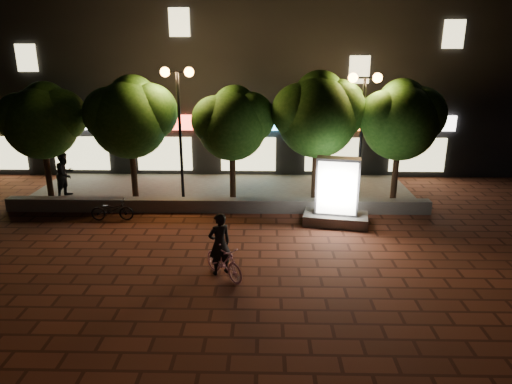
{
  "coord_description": "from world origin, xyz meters",
  "views": [
    {
      "loc": [
        1.82,
        -12.31,
        5.98
      ],
      "look_at": [
        1.52,
        1.5,
        1.58
      ],
      "focal_mm": 32.1,
      "sensor_mm": 36.0,
      "label": 1
    }
  ],
  "objects_px": {
    "tree_far_left": "(42,118)",
    "scooter_parked": "(112,210)",
    "tree_left": "(131,115)",
    "tree_far_right": "(401,118)",
    "scooter_pink": "(224,261)",
    "ad_kiosk": "(337,198)",
    "rider": "(220,244)",
    "pedestrian": "(65,174)",
    "tree_right": "(319,112)",
    "street_lamp_right": "(363,105)",
    "street_lamp_left": "(178,101)",
    "tree_mid": "(233,121)"
  },
  "relations": [
    {
      "from": "scooter_parked",
      "to": "rider",
      "type": "bearing_deg",
      "value": -136.05
    },
    {
      "from": "tree_far_left",
      "to": "street_lamp_right",
      "type": "relative_size",
      "value": 0.93
    },
    {
      "from": "ad_kiosk",
      "to": "rider",
      "type": "height_order",
      "value": "ad_kiosk"
    },
    {
      "from": "tree_left",
      "to": "tree_right",
      "type": "relative_size",
      "value": 0.97
    },
    {
      "from": "tree_left",
      "to": "pedestrian",
      "type": "bearing_deg",
      "value": 178.76
    },
    {
      "from": "tree_far_right",
      "to": "street_lamp_right",
      "type": "height_order",
      "value": "street_lamp_right"
    },
    {
      "from": "scooter_pink",
      "to": "pedestrian",
      "type": "distance_m",
      "value": 9.77
    },
    {
      "from": "tree_far_left",
      "to": "street_lamp_left",
      "type": "xyz_separation_m",
      "value": [
        5.45,
        -0.26,
        0.74
      ]
    },
    {
      "from": "tree_far_left",
      "to": "scooter_parked",
      "type": "relative_size",
      "value": 3.06
    },
    {
      "from": "tree_far_right",
      "to": "pedestrian",
      "type": "distance_m",
      "value": 13.62
    },
    {
      "from": "street_lamp_right",
      "to": "rider",
      "type": "distance_m",
      "value": 8.43
    },
    {
      "from": "tree_mid",
      "to": "scooter_pink",
      "type": "distance_m",
      "value": 7.19
    },
    {
      "from": "street_lamp_right",
      "to": "ad_kiosk",
      "type": "height_order",
      "value": "street_lamp_right"
    },
    {
      "from": "tree_far_left",
      "to": "tree_right",
      "type": "height_order",
      "value": "tree_right"
    },
    {
      "from": "tree_far_left",
      "to": "ad_kiosk",
      "type": "xyz_separation_m",
      "value": [
        11.25,
        -2.63,
        -2.33
      ]
    },
    {
      "from": "tree_right",
      "to": "scooter_pink",
      "type": "distance_m",
      "value": 7.98
    },
    {
      "from": "street_lamp_right",
      "to": "scooter_pink",
      "type": "distance_m",
      "value": 8.68
    },
    {
      "from": "tree_far_left",
      "to": "tree_right",
      "type": "distance_m",
      "value": 10.81
    },
    {
      "from": "tree_left",
      "to": "street_lamp_right",
      "type": "xyz_separation_m",
      "value": [
        8.95,
        -0.26,
        0.45
      ]
    },
    {
      "from": "tree_far_left",
      "to": "scooter_parked",
      "type": "distance_m",
      "value": 5.02
    },
    {
      "from": "tree_far_left",
      "to": "scooter_parked",
      "type": "bearing_deg",
      "value": -36.96
    },
    {
      "from": "tree_left",
      "to": "ad_kiosk",
      "type": "bearing_deg",
      "value": -18.74
    },
    {
      "from": "street_lamp_left",
      "to": "ad_kiosk",
      "type": "relative_size",
      "value": 2.16
    },
    {
      "from": "tree_right",
      "to": "street_lamp_right",
      "type": "bearing_deg",
      "value": -9.1
    },
    {
      "from": "tree_left",
      "to": "rider",
      "type": "height_order",
      "value": "tree_left"
    },
    {
      "from": "street_lamp_left",
      "to": "scooter_pink",
      "type": "distance_m",
      "value": 7.63
    },
    {
      "from": "tree_right",
      "to": "pedestrian",
      "type": "relative_size",
      "value": 2.72
    },
    {
      "from": "tree_right",
      "to": "scooter_parked",
      "type": "distance_m",
      "value": 8.53
    },
    {
      "from": "tree_far_right",
      "to": "scooter_pink",
      "type": "bearing_deg",
      "value": -133.66
    },
    {
      "from": "scooter_parked",
      "to": "pedestrian",
      "type": "height_order",
      "value": "pedestrian"
    },
    {
      "from": "street_lamp_right",
      "to": "tree_mid",
      "type": "bearing_deg",
      "value": 176.96
    },
    {
      "from": "street_lamp_left",
      "to": "ad_kiosk",
      "type": "xyz_separation_m",
      "value": [
        5.81,
        -2.37,
        -3.06
      ]
    },
    {
      "from": "scooter_parked",
      "to": "pedestrian",
      "type": "relative_size",
      "value": 0.81
    },
    {
      "from": "tree_far_left",
      "to": "street_lamp_right",
      "type": "xyz_separation_m",
      "value": [
        12.45,
        -0.26,
        0.6
      ]
    },
    {
      "from": "tree_right",
      "to": "scooter_pink",
      "type": "relative_size",
      "value": 3.22
    },
    {
      "from": "scooter_parked",
      "to": "ad_kiosk",
      "type": "bearing_deg",
      "value": -94.42
    },
    {
      "from": "tree_far_right",
      "to": "scooter_pink",
      "type": "height_order",
      "value": "tree_far_right"
    },
    {
      "from": "tree_mid",
      "to": "tree_right",
      "type": "xyz_separation_m",
      "value": [
        3.31,
        0.0,
        0.35
      ]
    },
    {
      "from": "street_lamp_left",
      "to": "scooter_pink",
      "type": "bearing_deg",
      "value": -70.88
    },
    {
      "from": "scooter_parked",
      "to": "tree_left",
      "type": "bearing_deg",
      "value": -8.55
    },
    {
      "from": "pedestrian",
      "to": "tree_far_right",
      "type": "bearing_deg",
      "value": -75.43
    },
    {
      "from": "ad_kiosk",
      "to": "rider",
      "type": "bearing_deg",
      "value": -134.49
    },
    {
      "from": "tree_right",
      "to": "pedestrian",
      "type": "bearing_deg",
      "value": 179.65
    },
    {
      "from": "scooter_pink",
      "to": "pedestrian",
      "type": "bearing_deg",
      "value": 95.2
    },
    {
      "from": "tree_mid",
      "to": "tree_far_left",
      "type": "bearing_deg",
      "value": 180.0
    },
    {
      "from": "tree_mid",
      "to": "rider",
      "type": "distance_m",
      "value": 6.83
    },
    {
      "from": "tree_far_left",
      "to": "scooter_pink",
      "type": "distance_m",
      "value": 10.53
    },
    {
      "from": "scooter_pink",
      "to": "scooter_parked",
      "type": "height_order",
      "value": "scooter_pink"
    },
    {
      "from": "street_lamp_left",
      "to": "scooter_parked",
      "type": "height_order",
      "value": "street_lamp_left"
    },
    {
      "from": "tree_far_right",
      "to": "scooter_pink",
      "type": "xyz_separation_m",
      "value": [
        -6.34,
        -6.65,
        -2.9
      ]
    }
  ]
}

